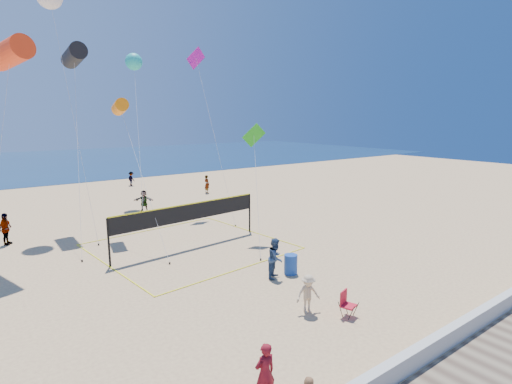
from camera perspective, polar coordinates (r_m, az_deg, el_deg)
ground at (r=13.13m, az=3.51°, el=-21.33°), size 120.00×120.00×0.00m
ocean at (r=71.20m, az=-30.59°, el=3.50°), size 140.00×50.00×0.03m
woman at (r=10.70m, az=1.28°, el=-24.47°), size 0.60×0.41×1.58m
bystander_a at (r=17.71m, az=2.82°, el=-9.40°), size 1.10×1.04×1.78m
bystander_b at (r=14.90m, az=7.45°, el=-14.21°), size 1.03×0.77×1.42m
far_person_0 at (r=26.05m, az=-32.18°, el=-4.50°), size 0.95×1.11×1.79m
far_person_1 at (r=31.22m, az=-15.72°, el=-1.20°), size 1.48×1.21×1.58m
far_person_2 at (r=37.48m, az=-7.03°, el=1.12°), size 0.47×0.66×1.70m
far_person_4 at (r=43.35m, az=-17.38°, el=1.83°), size 0.75×1.04×1.45m
camp_chair at (r=14.95m, az=12.77°, el=-15.10°), size 0.62×0.72×1.04m
trash_barrel at (r=18.30m, az=4.98°, el=-10.24°), size 0.79×0.79×0.89m
volleyball_net at (r=21.85m, az=-9.64°, el=-3.60°), size 9.84×9.71×2.41m
kite_0 at (r=22.52m, az=-31.66°, el=16.54°), size 3.19×5.59×10.61m
kite_1 at (r=27.84m, az=-24.55°, el=17.30°), size 2.56×8.24×11.34m
kite_2 at (r=24.81m, az=-18.85°, el=11.40°), size 1.05×7.47×8.05m
kite_4 at (r=22.61m, az=-0.25°, el=7.11°), size 2.85×3.80×6.65m
kite_5 at (r=29.99m, az=-8.26°, el=17.16°), size 1.64×5.79×11.96m
kite_7 at (r=34.78m, az=-17.06°, el=17.35°), size 3.83×9.35×12.00m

